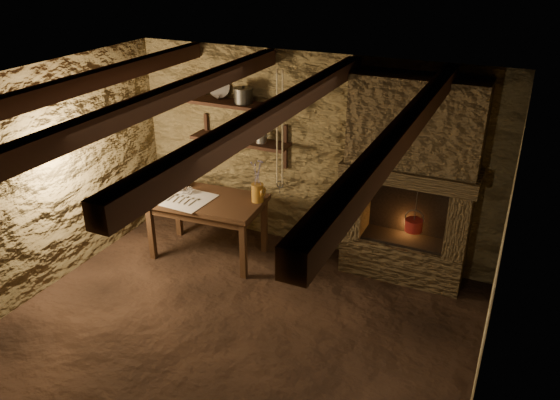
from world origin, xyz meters
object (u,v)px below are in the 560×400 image
at_px(stoneware_jug, 258,184).
at_px(iron_stockpot, 243,97).
at_px(red_pot, 414,224).
at_px(wooden_bowl, 172,185).
at_px(work_table, 208,225).

bearing_deg(stoneware_jug, iron_stockpot, 142.35).
bearing_deg(red_pot, iron_stockpot, 176.78).
distance_m(wooden_bowl, red_pot, 2.90).
bearing_deg(wooden_bowl, stoneware_jug, 4.81).
xyz_separation_m(work_table, stoneware_jug, (0.58, 0.18, 0.56)).
xyz_separation_m(work_table, red_pot, (2.33, 0.49, 0.29)).
height_order(iron_stockpot, red_pot, iron_stockpot).
height_order(wooden_bowl, iron_stockpot, iron_stockpot).
distance_m(stoneware_jug, red_pot, 1.80).
xyz_separation_m(work_table, iron_stockpot, (0.20, 0.61, 1.44)).
bearing_deg(red_pot, wooden_bowl, -171.99).
relative_size(wooden_bowl, iron_stockpot, 1.60).
bearing_deg(iron_stockpot, stoneware_jug, -48.11).
xyz_separation_m(iron_stockpot, red_pot, (2.13, -0.12, -1.15)).
distance_m(work_table, iron_stockpot, 1.58).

